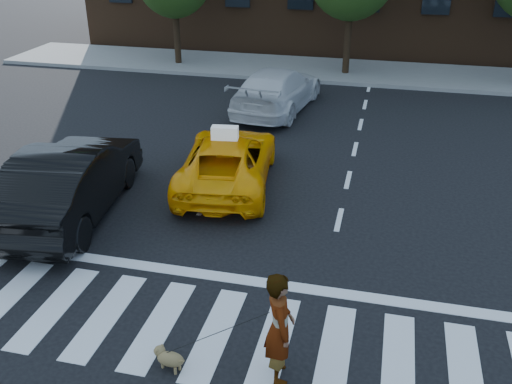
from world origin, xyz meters
TOP-DOWN VIEW (x-y plane):
  - ground at (0.00, 0.00)m, footprint 120.00×120.00m
  - crosswalk at (0.00, 0.00)m, footprint 13.00×2.40m
  - stop_line at (0.00, 1.60)m, footprint 12.00×0.30m
  - sidewalk_far at (0.00, 17.50)m, footprint 30.00×4.00m
  - taxi at (-1.40, 5.66)m, footprint 2.77×4.95m
  - black_sedan at (-4.44, 3.29)m, footprint 2.46×5.36m
  - white_suv at (-1.40, 11.84)m, footprint 2.70×5.36m
  - woman at (1.22, -0.68)m, footprint 0.64×0.78m
  - dog at (-0.47, -0.92)m, footprint 0.59×0.36m
  - taxi_sign at (-1.40, 5.46)m, footprint 0.68×0.36m

SIDE VIEW (x-z plane):
  - ground at x=0.00m, z-range 0.00..0.00m
  - crosswalk at x=0.00m, z-range 0.00..0.01m
  - stop_line at x=0.00m, z-range 0.00..0.01m
  - sidewalk_far at x=0.00m, z-range 0.00..0.15m
  - dog at x=-0.47m, z-range 0.03..0.37m
  - taxi at x=-1.40m, z-range 0.00..1.31m
  - white_suv at x=-1.40m, z-range 0.00..1.49m
  - black_sedan at x=-4.44m, z-range 0.00..1.70m
  - woman at x=1.22m, z-range 0.00..1.85m
  - taxi_sign at x=-1.40m, z-range 1.31..1.63m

